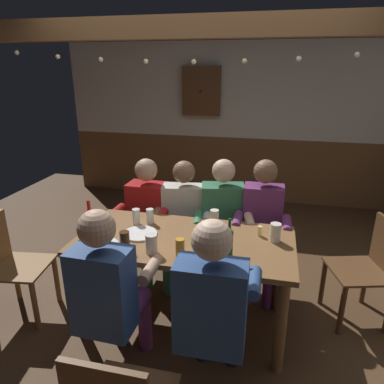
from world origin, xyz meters
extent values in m
plane|color=#4C331E|center=(0.00, 0.00, 0.00)|extent=(7.12, 7.12, 0.00)
cube|color=beige|center=(0.00, 3.03, 1.67)|extent=(5.21, 0.12, 1.37)
cube|color=brown|center=(0.00, 3.03, 0.49)|extent=(5.21, 0.12, 0.98)
cube|color=brown|center=(0.00, 0.31, 2.28)|extent=(4.69, 0.14, 0.16)
cube|color=brown|center=(0.00, -0.05, 0.75)|extent=(1.65, 0.82, 0.04)
cylinder|color=brown|center=(-0.74, -0.38, 0.37)|extent=(0.08, 0.08, 0.73)
cylinder|color=brown|center=(0.74, -0.38, 0.37)|extent=(0.08, 0.08, 0.73)
cylinder|color=brown|center=(-0.74, 0.28, 0.37)|extent=(0.08, 0.08, 0.73)
cylinder|color=brown|center=(0.74, 0.28, 0.37)|extent=(0.08, 0.08, 0.73)
cube|color=#AD1919|center=(-0.56, 0.66, 0.70)|extent=(0.38, 0.25, 0.48)
sphere|color=tan|center=(-0.56, 0.66, 1.08)|extent=(0.22, 0.22, 0.22)
cylinder|color=#33724C|center=(-0.46, 0.52, 0.48)|extent=(0.14, 0.39, 0.13)
cylinder|color=#33724C|center=(-0.66, 0.53, 0.48)|extent=(0.14, 0.39, 0.13)
cylinder|color=#33724C|center=(-0.47, 0.33, 0.21)|extent=(0.10, 0.10, 0.42)
cylinder|color=#33724C|center=(-0.67, 0.34, 0.21)|extent=(0.10, 0.10, 0.42)
cylinder|color=#AD1919|center=(-0.35, 0.40, 0.73)|extent=(0.09, 0.28, 0.08)
cylinder|color=#AD1919|center=(-0.78, 0.41, 0.73)|extent=(0.09, 0.28, 0.08)
cube|color=silver|center=(-0.19, 0.66, 0.71)|extent=(0.43, 0.25, 0.49)
sphere|color=brown|center=(-0.19, 0.66, 1.09)|extent=(0.21, 0.21, 0.21)
cylinder|color=#33724C|center=(-0.05, 0.53, 0.48)|extent=(0.18, 0.41, 0.13)
cylinder|color=#33724C|center=(-0.28, 0.50, 0.48)|extent=(0.18, 0.41, 0.13)
cylinder|color=#33724C|center=(-0.03, 0.33, 0.21)|extent=(0.10, 0.10, 0.42)
cylinder|color=#33724C|center=(-0.25, 0.30, 0.21)|extent=(0.10, 0.10, 0.42)
cylinder|color=silver|center=(0.08, 0.46, 0.73)|extent=(0.12, 0.29, 0.08)
cylinder|color=brown|center=(-0.39, 0.39, 0.73)|extent=(0.12, 0.29, 0.08)
cube|color=#33724C|center=(0.19, 0.66, 0.72)|extent=(0.42, 0.29, 0.53)
sphere|color=beige|center=(0.19, 0.66, 1.12)|extent=(0.21, 0.21, 0.21)
cylinder|color=#6B2D66|center=(0.32, 0.53, 0.48)|extent=(0.20, 0.44, 0.13)
cylinder|color=#6B2D66|center=(0.11, 0.49, 0.48)|extent=(0.20, 0.44, 0.13)
cylinder|color=#6B2D66|center=(0.36, 0.32, 0.21)|extent=(0.10, 0.10, 0.42)
cylinder|color=#6B2D66|center=(0.15, 0.28, 0.21)|extent=(0.10, 0.10, 0.42)
cylinder|color=beige|center=(0.45, 0.45, 0.75)|extent=(0.13, 0.29, 0.08)
cylinder|color=#33724C|center=(0.01, 0.37, 0.75)|extent=(0.13, 0.29, 0.08)
cube|color=#6B2D66|center=(0.56, 0.66, 0.73)|extent=(0.36, 0.22, 0.54)
sphere|color=brown|center=(0.56, 0.66, 1.14)|extent=(0.21, 0.21, 0.21)
cylinder|color=#6B2D66|center=(0.66, 0.52, 0.48)|extent=(0.13, 0.40, 0.13)
cylinder|color=#6B2D66|center=(0.46, 0.52, 0.48)|extent=(0.13, 0.40, 0.13)
cylinder|color=#6B2D66|center=(0.66, 0.32, 0.21)|extent=(0.10, 0.10, 0.42)
cylinder|color=#6B2D66|center=(0.46, 0.32, 0.21)|extent=(0.10, 0.10, 0.42)
cylinder|color=#6B2D66|center=(0.77, 0.42, 0.76)|extent=(0.08, 0.28, 0.08)
cylinder|color=#6B2D66|center=(0.35, 0.41, 0.76)|extent=(0.08, 0.28, 0.08)
cube|color=#2D4C84|center=(-0.33, -0.76, 0.74)|extent=(0.37, 0.24, 0.55)
sphere|color=tan|center=(-0.33, -0.76, 1.15)|extent=(0.22, 0.22, 0.22)
cylinder|color=#6B2D66|center=(-0.42, -0.60, 0.48)|extent=(0.14, 0.43, 0.13)
cylinder|color=#6B2D66|center=(-0.23, -0.61, 0.48)|extent=(0.14, 0.43, 0.13)
cylinder|color=#6B2D66|center=(-0.42, -0.39, 0.21)|extent=(0.10, 0.10, 0.42)
cylinder|color=#6B2D66|center=(-0.22, -0.39, 0.21)|extent=(0.10, 0.10, 0.42)
cylinder|color=#2D4C84|center=(-0.53, -0.50, 0.76)|extent=(0.09, 0.28, 0.08)
cylinder|color=tan|center=(-0.11, -0.51, 0.76)|extent=(0.09, 0.28, 0.08)
cube|color=#2D4C84|center=(0.33, -0.76, 0.74)|extent=(0.40, 0.22, 0.55)
sphere|color=beige|center=(0.33, -0.76, 1.16)|extent=(0.22, 0.22, 0.22)
cylinder|color=black|center=(0.22, -0.60, 0.48)|extent=(0.14, 0.42, 0.13)
cylinder|color=black|center=(0.44, -0.60, 0.48)|extent=(0.14, 0.42, 0.13)
cylinder|color=black|center=(0.21, -0.39, 0.21)|extent=(0.10, 0.10, 0.42)
cylinder|color=black|center=(0.43, -0.39, 0.21)|extent=(0.10, 0.10, 0.42)
cylinder|color=#2D4C84|center=(0.10, -0.51, 0.76)|extent=(0.08, 0.28, 0.08)
cylinder|color=#2D4C84|center=(0.56, -0.51, 0.76)|extent=(0.08, 0.28, 0.08)
cube|color=brown|center=(1.35, 0.33, 0.45)|extent=(0.54, 0.54, 0.02)
cylinder|color=brown|center=(1.22, 0.09, 0.22)|extent=(0.04, 0.04, 0.44)
cylinder|color=brown|center=(1.12, 0.46, 0.22)|extent=(0.04, 0.04, 0.44)
cylinder|color=brown|center=(1.49, 0.56, 0.22)|extent=(0.04, 0.04, 0.44)
cube|color=brown|center=(-1.35, -0.24, 0.45)|extent=(0.50, 0.50, 0.02)
cylinder|color=brown|center=(-1.19, -0.03, 0.22)|extent=(0.04, 0.04, 0.44)
cylinder|color=brown|center=(-1.14, -0.40, 0.22)|extent=(0.04, 0.04, 0.44)
cylinder|color=brown|center=(-1.57, -0.08, 0.22)|extent=(0.04, 0.04, 0.44)
cylinder|color=#F9E08C|center=(0.55, 0.13, 0.81)|extent=(0.04, 0.04, 0.08)
cylinder|color=white|center=(-0.36, -0.06, 0.78)|extent=(0.27, 0.27, 0.01)
cylinder|color=white|center=(-0.57, -0.31, 0.78)|extent=(0.26, 0.26, 0.01)
cylinder|color=red|center=(-0.72, -0.15, 0.87)|extent=(0.07, 0.07, 0.20)
cylinder|color=red|center=(-0.72, -0.15, 1.01)|extent=(0.03, 0.03, 0.09)
cylinder|color=#195923|center=(0.36, -0.24, 0.87)|extent=(0.06, 0.06, 0.19)
cylinder|color=#195923|center=(0.36, -0.24, 1.01)|extent=(0.02, 0.02, 0.09)
cylinder|color=gold|center=(0.17, -0.24, 0.84)|extent=(0.07, 0.07, 0.13)
cylinder|color=white|center=(-0.35, 0.16, 0.84)|extent=(0.06, 0.06, 0.13)
cylinder|color=white|center=(0.18, 0.21, 0.85)|extent=(0.07, 0.07, 0.15)
cylinder|color=#4C2D19|center=(-0.37, -0.31, 0.84)|extent=(0.07, 0.07, 0.14)
cylinder|color=white|center=(-0.17, -0.31, 0.84)|extent=(0.08, 0.08, 0.14)
cylinder|color=gold|center=(0.03, -0.31, 0.84)|extent=(0.06, 0.06, 0.13)
cylinder|color=white|center=(0.67, 0.06, 0.84)|extent=(0.08, 0.08, 0.14)
cylinder|color=white|center=(-0.45, 0.11, 0.84)|extent=(0.06, 0.06, 0.14)
cube|color=brown|center=(-0.49, 2.90, 1.66)|extent=(0.56, 0.12, 0.70)
sphere|color=black|center=(-0.49, 2.82, 1.66)|extent=(0.03, 0.03, 0.03)
sphere|color=#F9EAB2|center=(-1.46, 0.26, 2.11)|extent=(0.04, 0.04, 0.04)
sphere|color=#F9EAB2|center=(-1.09, 0.26, 2.08)|extent=(0.04, 0.04, 0.04)
sphere|color=#F9EAB2|center=(-0.73, 0.26, 2.06)|extent=(0.04, 0.04, 0.04)
sphere|color=#F9EAB2|center=(-0.36, 0.26, 2.05)|extent=(0.04, 0.04, 0.04)
sphere|color=#F9EAB2|center=(0.00, 0.26, 2.04)|extent=(0.04, 0.04, 0.04)
sphere|color=#F9EAB2|center=(0.36, 0.26, 2.05)|extent=(0.04, 0.04, 0.04)
sphere|color=#F9EAB2|center=(0.73, 0.26, 2.06)|extent=(0.04, 0.04, 0.04)
sphere|color=#F9EAB2|center=(1.09, 0.26, 2.08)|extent=(0.04, 0.04, 0.04)
camera|label=1|loc=(0.60, -2.40, 2.02)|focal=33.22mm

